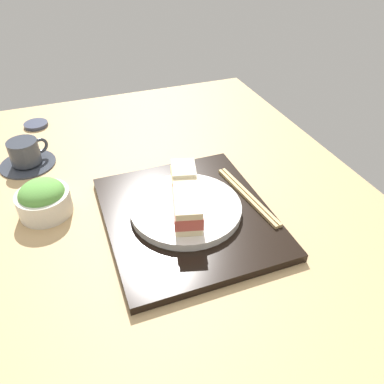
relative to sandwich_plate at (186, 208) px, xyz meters
The scene contains 10 objects.
ground_plane 7.55cm from the sandwich_plate, 111.52° to the left, with size 140.00×100.00×3.00cm, color tan.
serving_tray 1.78cm from the sandwich_plate, 157.81° to the right, with size 37.01×32.52×1.76cm, color black.
sandwich_plate is the anchor object (origin of this frame).
sandwich_near 6.82cm from the sandwich_plate, 164.49° to the left, with size 7.46×6.75×5.25cm.
sandwich_middle 3.17cm from the sandwich_plate, 33.69° to the right, with size 7.79×6.83×4.74cm.
sandwich_far 6.87cm from the sandwich_plate, 15.51° to the right, with size 7.87×6.79×5.46cm.
salad_bowl 29.36cm from the sandwich_plate, 65.99° to the left, with size 10.85×10.85×7.52cm.
chopsticks_pair 13.94cm from the sandwich_plate, 90.62° to the right, with size 21.88×4.14×0.70cm.
coffee_cup 44.30cm from the sandwich_plate, 42.53° to the left, with size 13.36×13.36×6.56cm.
small_sauce_dish 59.86cm from the sandwich_plate, 27.10° to the left, with size 6.70×6.70×1.03cm, color #33384C.
Camera 1 is at (-53.62, 13.55, 52.04)cm, focal length 35.62 mm.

